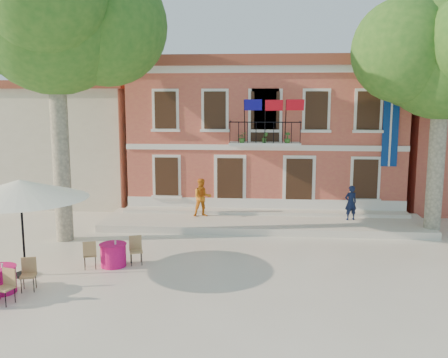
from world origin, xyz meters
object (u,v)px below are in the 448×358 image
cafe_table_0 (113,254)px  pedestrian_navy (351,203)px  pedestrian_orange (202,198)px  cafe_table_1 (1,278)px  patio_umbrella (20,190)px  plane_tree_west (54,17)px  plane_tree_east (443,59)px

cafe_table_0 → pedestrian_navy: bearing=34.5°
pedestrian_orange → cafe_table_1: (-4.72, -8.63, -0.72)m
patio_umbrella → cafe_table_1: (-0.02, -1.41, -2.33)m
plane_tree_west → pedestrian_orange: (5.06, 3.19, -7.34)m
plane_tree_east → cafe_table_0: bearing=-157.6°
cafe_table_1 → pedestrian_orange: bearing=61.3°
plane_tree_west → pedestrian_orange: size_ratio=6.73×
plane_tree_west → pedestrian_navy: plane_tree_west is taller
cafe_table_1 → pedestrian_navy: bearing=37.2°
patio_umbrella → cafe_table_0: (2.50, 1.11, -2.34)m
pedestrian_orange → cafe_table_0: 6.54m
plane_tree_west → cafe_table_0: bearing=-45.6°
plane_tree_west → cafe_table_0: size_ratio=5.90×
plane_tree_east → patio_umbrella: size_ratio=2.32×
pedestrian_orange → cafe_table_1: 9.87m
pedestrian_orange → cafe_table_0: size_ratio=0.88×
plane_tree_west → plane_tree_east: (14.68, 1.96, -1.45)m
pedestrian_orange → cafe_table_0: (-2.20, -6.11, -0.73)m
cafe_table_1 → plane_tree_west: bearing=93.6°
cafe_table_1 → patio_umbrella: bearing=89.2°
plane_tree_west → patio_umbrella: size_ratio=2.79×
patio_umbrella → cafe_table_0: bearing=23.9°
plane_tree_west → pedestrian_navy: bearing=14.9°
pedestrian_navy → cafe_table_1: (-11.23, -8.52, -0.63)m
patio_umbrella → pedestrian_navy: 13.38m
pedestrian_navy → pedestrian_orange: bearing=-18.4°
plane_tree_west → cafe_table_0: plane_tree_west is taller
plane_tree_east → patio_umbrella: plane_tree_east is taller
pedestrian_navy → cafe_table_1: pedestrian_navy is taller
patio_umbrella → cafe_table_0: 3.60m
plane_tree_west → pedestrian_navy: (11.57, 3.08, -7.44)m
plane_tree_east → pedestrian_navy: size_ratio=6.31×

